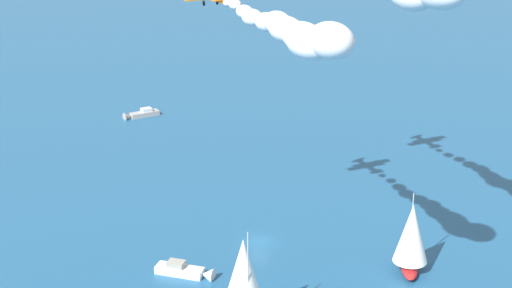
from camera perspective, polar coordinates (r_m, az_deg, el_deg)
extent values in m
plane|color=#1E517A|center=(118.17, 0.21, -6.75)|extent=(2000.00, 2000.00, 0.00)
ellipsoid|color=#B21E1E|center=(112.73, 10.52, -8.20)|extent=(8.50, 3.13, 1.16)
cylinder|color=#B2B2B7|center=(110.88, 10.68, -5.61)|extent=(0.14, 0.14, 9.55)
cone|color=white|center=(110.15, 10.69, -6.06)|extent=(5.00, 5.00, 8.12)
cube|color=#9E9993|center=(172.27, -7.70, 2.07)|extent=(5.50, 5.71, 0.96)
cone|color=#9E9993|center=(170.98, -8.84, 1.87)|extent=(2.46, 2.44, 1.92)
cube|color=silver|center=(172.18, -7.58, 2.36)|extent=(2.56, 2.59, 0.72)
cylinder|color=#B2B2B7|center=(93.90, -0.56, -9.31)|extent=(0.14, 0.14, 11.73)
cone|color=white|center=(95.20, -0.88, -9.27)|extent=(7.87, 7.87, 9.97)
cube|color=white|center=(110.09, -5.29, -8.70)|extent=(2.59, 6.55, 1.02)
cone|color=white|center=(108.78, -3.36, -9.02)|extent=(2.18, 1.81, 2.05)
cube|color=gray|center=(109.83, -5.54, -8.25)|extent=(1.83, 2.37, 0.77)
cube|color=orange|center=(101.81, -2.41, 9.92)|extent=(2.23, 2.54, 0.10)
cylinder|color=black|center=(105.01, -3.62, 9.65)|extent=(0.55, 0.46, 0.60)
cylinder|color=black|center=(105.65, -2.70, 9.75)|extent=(0.55, 0.46, 0.60)
ellipsoid|color=silver|center=(100.29, -1.99, 9.72)|extent=(1.80, 1.70, 0.86)
ellipsoid|color=silver|center=(97.72, -1.45, 9.60)|extent=(2.36, 2.29, 1.25)
ellipsoid|color=silver|center=(95.35, -0.78, 9.11)|extent=(3.45, 3.24, 1.57)
ellipsoid|color=silver|center=(92.82, -0.25, 8.74)|extent=(4.04, 3.82, 1.89)
ellipsoid|color=silver|center=(90.62, 0.76, 8.41)|extent=(4.23, 4.04, 2.11)
ellipsoid|color=silver|center=(88.07, 1.46, 8.39)|extent=(4.66, 4.50, 2.45)
ellipsoid|color=silver|center=(85.58, 2.07, 7.92)|extent=(6.09, 5.71, 2.73)
ellipsoid|color=silver|center=(83.54, 3.26, 7.36)|extent=(7.17, 6.68, 3.14)
ellipsoid|color=silver|center=(80.81, 3.67, 7.02)|extent=(7.49, 7.02, 3.36)
ellipsoid|color=silver|center=(78.76, 5.18, 7.12)|extent=(6.99, 6.73, 3.61)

